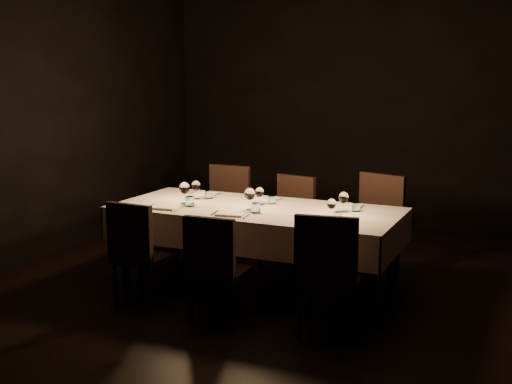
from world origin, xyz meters
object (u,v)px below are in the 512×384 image
at_px(chair_near_center, 215,264).
at_px(chair_far_center, 290,217).
at_px(chair_near_left, 138,249).
at_px(chair_far_right, 374,223).
at_px(chair_near_right, 328,270).
at_px(dining_table, 256,216).
at_px(chair_far_left, 225,208).

bearing_deg(chair_near_center, chair_far_center, -90.88).
distance_m(chair_near_left, chair_far_right, 2.21).
height_order(chair_near_right, chair_far_center, chair_near_right).
relative_size(chair_near_right, chair_far_right, 0.94).
relative_size(dining_table, chair_far_left, 2.60).
distance_m(chair_far_left, chair_far_center, 0.75).
height_order(dining_table, chair_near_left, chair_near_left).
bearing_deg(dining_table, chair_far_right, 40.64).
distance_m(dining_table, chair_far_right, 1.16).
bearing_deg(chair_near_left, chair_far_right, -133.94).
bearing_deg(chair_far_left, chair_far_center, -1.50).
bearing_deg(chair_far_left, chair_near_left, -88.89).
distance_m(dining_table, chair_far_left, 1.15).
relative_size(chair_near_center, chair_far_center, 0.95).
xyz_separation_m(chair_near_center, chair_far_center, (-0.05, 1.70, 0.02)).
bearing_deg(dining_table, chair_far_left, 131.49).
xyz_separation_m(dining_table, chair_near_left, (-0.72, -0.78, -0.19)).
relative_size(dining_table, chair_near_center, 2.90).
relative_size(chair_near_left, chair_far_left, 0.92).
xyz_separation_m(chair_near_left, chair_far_center, (0.71, 1.62, 0.01)).
relative_size(dining_table, chair_near_left, 2.82).
distance_m(chair_near_left, chair_near_center, 0.77).
xyz_separation_m(chair_far_left, chair_far_right, (1.63, -0.10, 0.01)).
xyz_separation_m(dining_table, chair_far_center, (-0.01, 0.84, -0.18)).
xyz_separation_m(chair_near_left, chair_near_right, (1.64, 0.03, 0.02)).
height_order(dining_table, chair_far_left, chair_far_left).
relative_size(chair_near_left, chair_far_right, 0.90).
bearing_deg(chair_near_left, chair_near_right, -176.73).
bearing_deg(chair_far_right, chair_near_center, -99.45).
distance_m(chair_near_right, chair_far_left, 2.32).
bearing_deg(chair_far_center, chair_near_right, -47.47).
height_order(chair_near_left, chair_far_center, chair_far_center).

